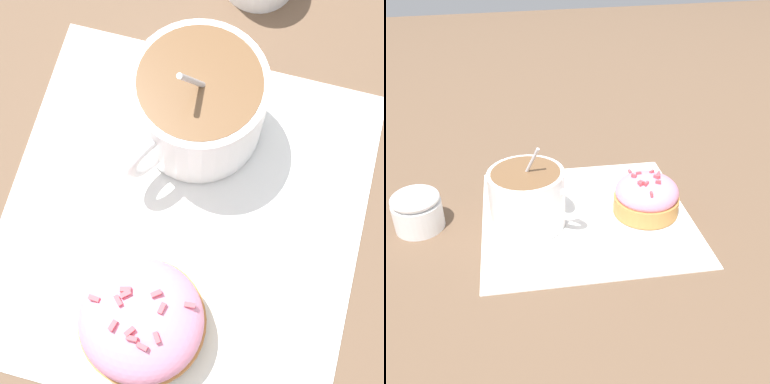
{
  "view_description": "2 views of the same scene",
  "coord_description": "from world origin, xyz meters",
  "views": [
    {
      "loc": [
        -0.11,
        -0.03,
        0.46
      ],
      "look_at": [
        0.01,
        -0.01,
        0.04
      ],
      "focal_mm": 60.0,
      "sensor_mm": 36.0,
      "label": 1
    },
    {
      "loc": [
        0.13,
        0.47,
        0.34
      ],
      "look_at": [
        0.01,
        0.0,
        0.04
      ],
      "focal_mm": 42.0,
      "sensor_mm": 36.0,
      "label": 2
    }
  ],
  "objects": [
    {
      "name": "frosted_pastry",
      "position": [
        -0.08,
        0.01,
        0.03
      ],
      "size": [
        0.09,
        0.09,
        0.06
      ],
      "color": "#C18442",
      "rests_on": "paper_napkin"
    },
    {
      "name": "ground_plane",
      "position": [
        0.0,
        0.0,
        0.0
      ],
      "size": [
        3.0,
        3.0,
        0.0
      ],
      "primitive_type": "plane",
      "color": "brown"
    },
    {
      "name": "sugar_bowl",
      "position": [
        0.21,
        -0.03,
        0.03
      ],
      "size": [
        0.06,
        0.06,
        0.05
      ],
      "color": "white",
      "rests_on": "ground_plane"
    },
    {
      "name": "coffee_cup",
      "position": [
        0.08,
        -0.0,
        0.04
      ],
      "size": [
        0.11,
        0.1,
        0.11
      ],
      "color": "white",
      "rests_on": "paper_napkin"
    },
    {
      "name": "paper_napkin",
      "position": [
        0.0,
        0.0,
        0.0
      ],
      "size": [
        0.29,
        0.28,
        0.0
      ],
      "color": "white",
      "rests_on": "ground_plane"
    }
  ]
}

